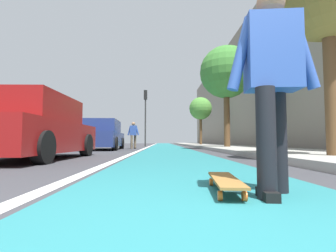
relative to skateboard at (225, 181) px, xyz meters
The scene contains 13 objects.
ground_plane 8.68m from the skateboard, ahead, with size 80.00×80.00×0.00m, color #38383D.
bike_lane_paint 22.68m from the skateboard, ahead, with size 56.00×2.35×0.00m, color #237075.
lane_stripe_white 18.74m from the skateboard, ahead, with size 52.00×0.16×0.01m, color silver.
sidewalk_curb 16.99m from the skateboard, 11.08° to the right, with size 52.00×3.20×0.14m, color #9E9B93.
building_facade 22.07m from the skateboard, 16.73° to the right, with size 40.00×1.20×9.39m, color gray.
skateboard is the anchor object (origin of this frame).
skater_person 0.92m from the skateboard, 113.27° to the right, with size 0.45×0.72×1.64m.
parked_car_near 5.21m from the skateboard, 43.39° to the left, with size 4.07×1.99×1.47m.
parked_car_mid 10.98m from the skateboard, 18.65° to the left, with size 4.36×1.99×1.47m.
traffic_light 19.35m from the skateboard, ahead, with size 0.33×0.28×4.79m.
street_tree_mid 11.76m from the skateboard, 14.99° to the right, with size 2.76×2.76×5.45m.
street_tree_far 19.87m from the skateboard, ahead, with size 1.97×1.97×4.28m.
pedestrian_distant 12.11m from the skateboard, 10.14° to the left, with size 0.42×0.66×1.51m.
Camera 1 is at (-0.73, 0.32, 0.42)m, focal length 26.44 mm.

